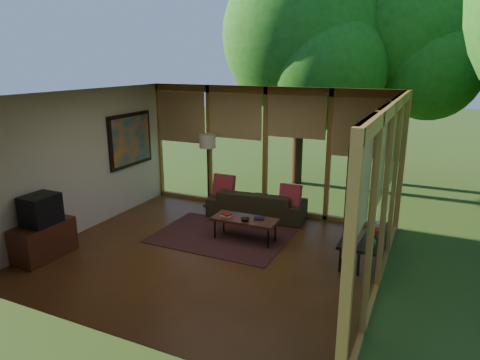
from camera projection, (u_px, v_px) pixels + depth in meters
The scene contains 25 objects.
floor at pixel (211, 253), 7.37m from camera, with size 5.50×5.50×0.00m, color brown.
ceiling at pixel (207, 94), 6.64m from camera, with size 5.50×5.50×0.00m, color silver.
wall_left at pixel (82, 162), 8.12m from camera, with size 0.04×5.00×2.70m, color beige.
wall_front at pixel (102, 231), 4.82m from camera, with size 5.50×0.04×2.70m, color beige.
window_wall_back at pixel (265, 150), 9.19m from camera, with size 5.50×0.12×2.70m, color #A27132.
window_wall_right at pixel (384, 200), 5.89m from camera, with size 0.12×5.00×2.70m, color #A27132.
tree_nw at pixel (302, 36), 10.74m from camera, with size 4.02×4.02×5.83m.
tree_ne at pixel (405, 36), 10.60m from camera, with size 3.40×3.40×5.52m.
rug at pixel (221, 236), 8.08m from camera, with size 2.46×1.74×0.01m, color maroon.
sofa at pixel (257, 204), 9.03m from camera, with size 2.03×0.79×0.59m, color #342C1A.
pillow_left at pixel (224, 186), 9.20m from camera, with size 0.46×0.15×0.46m, color maroon.
pillow_right at pixel (290, 195), 8.60m from camera, with size 0.43×0.14×0.43m, color maroon.
ct_book_lower at pixel (227, 216), 7.91m from camera, with size 0.19×0.15×0.03m, color beige.
ct_book_upper at pixel (227, 214), 7.90m from camera, with size 0.17×0.13×0.03m, color maroon.
ct_book_side at pixel (259, 218), 7.78m from camera, with size 0.18×0.13×0.03m, color #161A33.
ct_bowl at pixel (245, 219), 7.70m from camera, with size 0.16×0.16×0.07m, color black.
media_cabinet at pixel (44, 240), 7.16m from camera, with size 0.50×1.00×0.60m, color #532716.
television at pixel (41, 210), 7.01m from camera, with size 0.45×0.55×0.50m, color black.
console_book_a at pixel (359, 241), 6.68m from camera, with size 0.20×0.14×0.07m, color #386256.
console_book_b at pixel (364, 230), 7.07m from camera, with size 0.21×0.15×0.10m, color maroon.
console_book_c at pixel (368, 223), 7.42m from camera, with size 0.24×0.17×0.07m, color beige.
floor_lamp at pixel (208, 145), 9.45m from camera, with size 0.36×0.36×1.65m.
coffee_table at pixel (245, 220), 7.83m from camera, with size 1.20×0.50×0.43m.
side_console at pixel (363, 236), 7.05m from camera, with size 0.60×1.40×0.46m.
wall_painting at pixel (131, 140), 9.28m from camera, with size 0.06×1.35×1.15m.
Camera 1 is at (3.31, -5.91, 3.20)m, focal length 32.00 mm.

